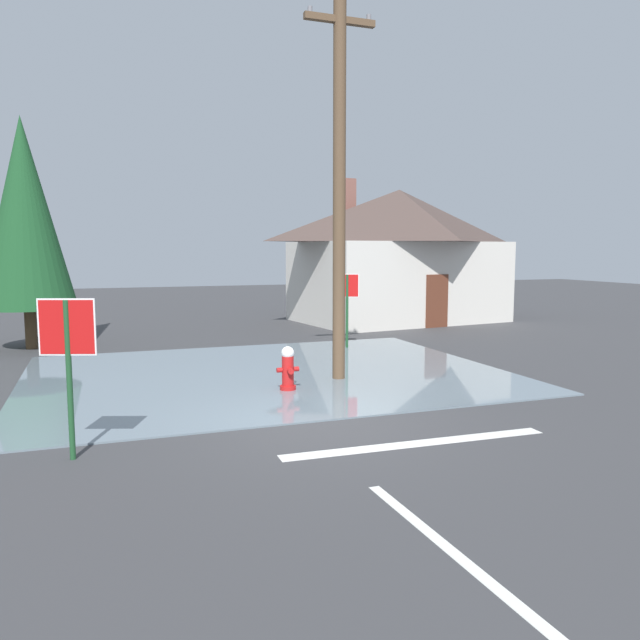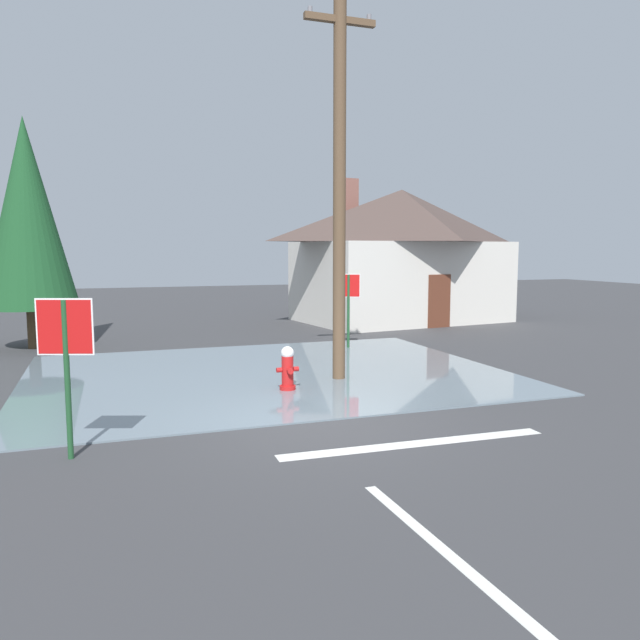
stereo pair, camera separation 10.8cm
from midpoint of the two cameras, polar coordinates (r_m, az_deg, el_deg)
name	(u,v)px [view 2 (the right image)]	position (r m, az deg, el deg)	size (l,w,h in m)	color
ground_plane	(320,423)	(10.79, 0.32, -9.51)	(80.00, 80.00, 0.10)	#38383A
flood_puddle	(268,373)	(14.70, -4.60, -4.93)	(10.90, 8.52, 0.03)	slate
lane_stop_bar	(415,444)	(9.65, 9.13, -11.21)	(4.32, 0.30, 0.01)	silver
lane_center_stripe	(445,551)	(6.56, 11.95, -20.14)	(3.49, 0.14, 0.01)	silver
stop_sign_near	(66,345)	(9.19, -22.12, -2.12)	(0.75, 0.27, 2.27)	#1E4C28
fire_hydrant	(288,369)	(12.86, -2.77, -4.55)	(0.47, 0.40, 0.94)	red
utility_pole	(339,183)	(13.82, 2.04, 12.49)	(1.60, 0.28, 8.38)	brown
stop_sign_far	(348,296)	(18.22, 2.81, 2.25)	(0.65, 0.27, 2.22)	#1E4C28
house	(401,253)	(25.61, 7.60, 6.13)	(9.11, 6.58, 5.76)	beige
pine_tree_tall_left	(27,214)	(20.08, -25.28, 8.88)	(2.70, 2.70, 6.75)	#4C3823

